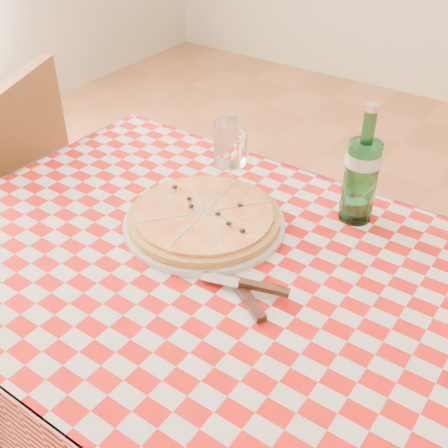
# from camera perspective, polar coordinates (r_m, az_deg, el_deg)

# --- Properties ---
(dining_table) EXTENTS (1.20, 0.80, 0.75)m
(dining_table) POSITION_cam_1_polar(r_m,az_deg,el_deg) (1.22, -0.87, -7.75)
(dining_table) COLOR brown
(dining_table) RESTS_ON ground
(tablecloth) EXTENTS (1.30, 0.90, 0.01)m
(tablecloth) POSITION_cam_1_polar(r_m,az_deg,el_deg) (1.16, -0.92, -4.33)
(tablecloth) COLOR #B4110B
(tablecloth) RESTS_ON dining_table
(chair_far) EXTENTS (0.56, 0.56, 0.94)m
(chair_far) POSITION_cam_1_polar(r_m,az_deg,el_deg) (1.88, -20.97, 2.28)
(chair_far) COLOR brown
(chair_far) RESTS_ON ground
(pizza_plate) EXTENTS (0.40, 0.40, 0.05)m
(pizza_plate) POSITION_cam_1_polar(r_m,az_deg,el_deg) (1.25, -2.03, 0.73)
(pizza_plate) COLOR #B7793D
(pizza_plate) RESTS_ON tablecloth
(water_bottle) EXTENTS (0.09, 0.09, 0.28)m
(water_bottle) POSITION_cam_1_polar(r_m,az_deg,el_deg) (1.25, 13.91, 5.88)
(water_bottle) COLOR #18632B
(water_bottle) RESTS_ON tablecloth
(wine_glass) EXTENTS (0.08, 0.08, 0.19)m
(wine_glass) POSITION_cam_1_polar(r_m,az_deg,el_deg) (1.32, 0.63, 6.45)
(wine_glass) COLOR white
(wine_glass) RESTS_ON tablecloth
(cutlery) EXTENTS (0.26, 0.22, 0.03)m
(cutlery) POSITION_cam_1_polar(r_m,az_deg,el_deg) (1.09, 1.59, -6.13)
(cutlery) COLOR silver
(cutlery) RESTS_ON tablecloth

